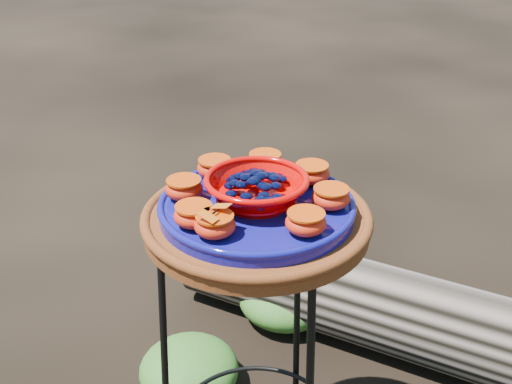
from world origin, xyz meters
The scene contains 17 objects.
plant_stand centered at (0.00, 0.00, 0.35)m, with size 0.44×0.44×0.70m, color black, non-canonical shape.
terracotta_saucer centered at (0.00, 0.00, 0.72)m, with size 0.45×0.45×0.04m, color #4C1B0D.
cobalt_plate centered at (0.00, 0.00, 0.75)m, with size 0.39×0.39×0.03m, color #040860.
red_bowl centered at (0.00, 0.00, 0.79)m, with size 0.19×0.19×0.05m, color #CA0502, non-canonical shape.
glass_gems centered at (0.00, 0.00, 0.83)m, with size 0.15×0.15×0.03m, color black, non-canonical shape.
orange_half_0 centered at (0.00, -0.14, 0.78)m, with size 0.07×0.07×0.04m, color red.
orange_half_1 centered at (0.13, -0.06, 0.78)m, with size 0.07×0.07×0.04m, color red.
orange_half_2 centered at (0.13, 0.05, 0.78)m, with size 0.07×0.07×0.04m, color red.
orange_half_3 centered at (0.06, 0.13, 0.78)m, with size 0.07×0.07×0.04m, color red.
orange_half_4 centered at (-0.05, 0.13, 0.78)m, with size 0.07×0.07×0.04m, color red.
orange_half_5 centered at (-0.13, 0.06, 0.78)m, with size 0.07×0.07×0.04m, color red.
orange_half_6 centered at (-0.13, -0.05, 0.78)m, with size 0.07×0.07×0.04m, color red.
orange_half_7 centered at (-0.06, -0.13, 0.78)m, with size 0.07×0.07×0.04m, color red.
butterfly centered at (0.00, -0.14, 0.81)m, with size 0.08×0.05×0.01m, color #CF560D, non-canonical shape.
driftwood_log centered at (0.15, 0.61, 0.13)m, with size 1.42×0.37×0.27m, color black, non-canonical shape.
foliage_left centered at (-0.31, 0.15, 0.07)m, with size 0.29×0.29×0.14m, color #295919.
foliage_back centered at (-0.22, 0.58, 0.08)m, with size 0.31×0.31×0.16m, color #295919.
Camera 1 is at (0.54, -0.96, 1.36)m, focal length 45.00 mm.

